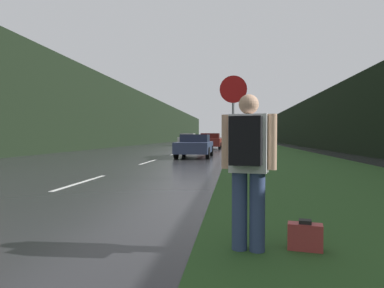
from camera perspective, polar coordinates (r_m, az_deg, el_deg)
The scene contains 14 objects.
grass_verge at distance 40.64m, azimuth 10.67°, elevation -0.33°, with size 6.00×240.00×0.02m, color #26471E.
lane_stripe_b at distance 9.37m, azimuth -17.96°, elevation -6.09°, with size 0.12×3.00×0.01m, color silver.
lane_stripe_c at distance 15.95m, azimuth -7.26°, elevation -2.97°, with size 0.12×3.00×0.01m, color silver.
lane_stripe_d at distance 22.79m, azimuth -2.90°, elevation -1.66°, with size 0.12×3.00×0.01m, color silver.
lane_stripe_e at distance 29.70m, azimuth -0.57°, elevation -0.95°, with size 0.12×3.00×0.01m, color silver.
lane_stripe_f at distance 36.65m, azimuth 0.88°, elevation -0.51°, with size 0.12×3.00×0.01m, color silver.
treeline_far_side at distance 52.35m, azimuth -7.85°, elevation 3.93°, with size 2.00×140.00×7.10m, color black.
treeline_near_side at distance 51.28m, azimuth 16.68°, elevation 2.80°, with size 2.00×140.00×5.07m, color black.
stop_sign at distance 9.52m, azimuth 6.89°, elevation 4.96°, with size 0.75×0.07×2.87m.
hitchhiker_with_backpack at distance 3.55m, azimuth 9.31°, elevation -2.96°, with size 0.56×0.45×1.64m.
suitcase at distance 3.88m, azimuth 18.32°, elevation -14.52°, with size 0.37×0.22×0.33m.
car_passing_near at distance 19.19m, azimuth 0.51°, elevation -0.26°, with size 1.86×4.56×1.28m.
car_passing_far at distance 31.43m, azimuth 3.06°, elevation 0.50°, with size 2.01×4.46×1.44m.
car_oncoming at distance 42.34m, azimuth -0.67°, elevation 0.79°, with size 1.99×4.70×1.51m.
Camera 1 is at (3.93, -0.55, 1.21)m, focal length 32.00 mm.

